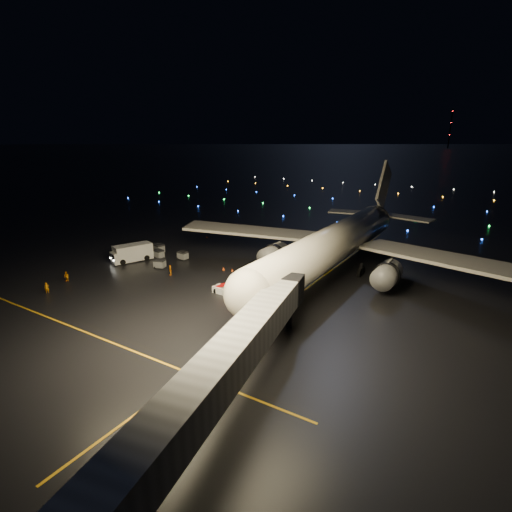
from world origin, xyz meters
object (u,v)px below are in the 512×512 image
at_px(crew_a, 47,288).
at_px(baggage_cart_3, 159,249).
at_px(pushback_tug, 212,367).
at_px(baggage_cart_2, 183,256).
at_px(airliner, 343,220).
at_px(baggage_cart_1, 159,254).
at_px(baggage_cart_0, 160,264).
at_px(belt_loader, 226,284).
at_px(crew_c, 170,270).
at_px(service_truck, 133,253).
at_px(crew_b, 67,277).

xyz_separation_m(crew_a, baggage_cart_3, (-1.15, 23.23, 0.08)).
xyz_separation_m(pushback_tug, baggage_cart_3, (-33.93, 27.07, -0.05)).
bearing_deg(baggage_cart_2, airliner, 26.68).
bearing_deg(crew_a, baggage_cart_1, 32.03).
xyz_separation_m(baggage_cart_0, baggage_cart_1, (-4.44, 4.22, -0.00)).
relative_size(belt_loader, crew_a, 3.81).
height_order(crew_c, baggage_cart_0, crew_c).
distance_m(airliner, crew_c, 29.21).
relative_size(baggage_cart_0, baggage_cart_2, 1.01).
bearing_deg(belt_loader, pushback_tug, -53.15).
height_order(crew_c, baggage_cart_2, crew_c).
relative_size(belt_loader, service_truck, 0.73).
bearing_deg(crew_b, service_truck, 80.22).
distance_m(belt_loader, service_truck, 23.74).
bearing_deg(baggage_cart_0, service_truck, 160.70).
bearing_deg(airliner, belt_loader, -116.38).
relative_size(pushback_tug, baggage_cart_2, 2.19).
xyz_separation_m(crew_c, baggage_cart_3, (-10.77, 8.24, 0.03)).
bearing_deg(belt_loader, baggage_cart_1, 164.69).
distance_m(belt_loader, crew_a, 25.70).
bearing_deg(pushback_tug, crew_a, -163.33).
bearing_deg(airliner, baggage_cart_0, -148.27).
bearing_deg(baggage_cart_2, baggage_cart_1, -155.69).
bearing_deg(baggage_cart_0, airliner, 16.47).
xyz_separation_m(crew_b, baggage_cart_1, (2.95, 16.59, -0.05)).
height_order(service_truck, baggage_cart_2, service_truck).
bearing_deg(belt_loader, baggage_cart_2, 155.58).
bearing_deg(baggage_cart_1, belt_loader, -10.73).
bearing_deg(pushback_tug, crew_c, 164.23).
xyz_separation_m(baggage_cart_2, baggage_cart_3, (-6.74, 0.81, 0.12)).
bearing_deg(baggage_cart_0, pushback_tug, -51.97).
bearing_deg(pushback_tug, baggage_cart_3, 164.76).
xyz_separation_m(baggage_cart_0, baggage_cart_2, (0.03, 5.76, -0.01)).
bearing_deg(baggage_cart_2, crew_a, -98.68).
relative_size(belt_loader, baggage_cart_3, 2.93).
distance_m(crew_a, crew_b, 4.67).
bearing_deg(baggage_cart_1, airliner, 30.26).
bearing_deg(baggage_cart_2, service_truck, -138.07).
relative_size(crew_c, baggage_cart_2, 0.95).
bearing_deg(belt_loader, service_truck, 175.25).
bearing_deg(service_truck, crew_b, -70.67).
height_order(crew_a, baggage_cart_1, crew_a).
distance_m(baggage_cart_0, baggage_cart_3, 9.39).
xyz_separation_m(airliner, baggage_cart_2, (-26.08, -10.21, -7.59)).
height_order(airliner, crew_a, airliner).
bearing_deg(crew_b, baggage_cart_1, 71.81).
distance_m(pushback_tug, baggage_cart_2, 37.80).
distance_m(crew_a, baggage_cart_0, 17.57).
xyz_separation_m(crew_b, baggage_cart_3, (0.68, 18.94, 0.06)).
bearing_deg(baggage_cart_2, crew_c, -56.19).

